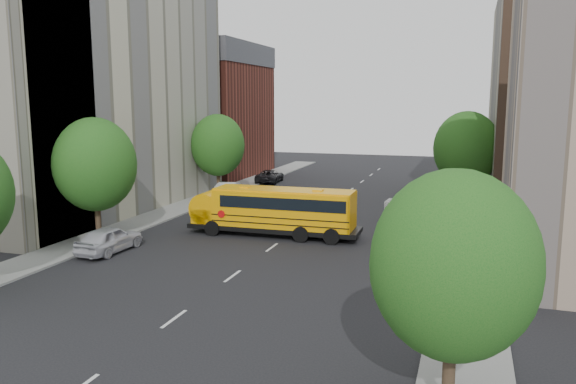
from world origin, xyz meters
The scene contains 19 objects.
ground centered at (0.00, 0.00, 0.00)m, with size 120.00×120.00×0.00m, color black.
sidewalk_left centered at (-11.50, 5.00, 0.06)m, with size 3.00×80.00×0.12m, color slate.
sidewalk_right centered at (11.50, 5.00, 0.06)m, with size 3.00×80.00×0.12m, color slate.
lane_markings centered at (0.00, 10.00, 0.01)m, with size 0.15×64.00×0.01m, color silver.
building_left_cream centered at (-18.00, 6.00, 10.00)m, with size 10.00×26.00×20.00m, color beige.
building_left_redbrick centered at (-18.00, 28.00, 6.50)m, with size 10.00×15.00×13.00m, color maroon.
building_right_far centered at (18.00, 20.00, 9.00)m, with size 10.00×22.00×18.00m, color tan.
street_tree_1 centered at (-11.00, -4.00, 4.95)m, with size 5.12×5.12×7.90m.
street_tree_2 centered at (-11.00, 14.00, 4.83)m, with size 4.99×4.99×7.71m.
street_tree_3 centered at (11.00, -18.00, 4.45)m, with size 4.61×4.61×7.11m.
street_tree_4 centered at (11.00, 14.00, 5.08)m, with size 5.25×5.25×8.10m.
street_tree_5 centered at (11.00, 26.00, 4.70)m, with size 4.86×4.86×7.51m.
school_bus centered at (-1.01, 0.97, 1.81)m, with size 11.57×3.05×3.25m.
safari_truck centered at (8.50, 7.32, 1.23)m, with size 5.54×2.35×2.32m.
parked_car_0 centered at (-8.80, -5.97, 0.80)m, with size 1.88×4.68×1.59m, color silver.
parked_car_1 centered at (-9.60, 13.45, 0.77)m, with size 1.64×4.70×1.55m, color silver.
parked_car_2 centered at (-9.60, 24.24, 0.70)m, with size 2.31×5.02×1.39m, color black.
parked_car_4 centered at (9.60, 17.59, 0.67)m, with size 1.57×3.91×1.33m, color #363B5E.
parked_car_5 centered at (9.60, 26.08, 0.80)m, with size 1.69×4.84×1.59m, color #A1A29D.
Camera 1 is at (11.25, -33.43, 8.87)m, focal length 35.00 mm.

